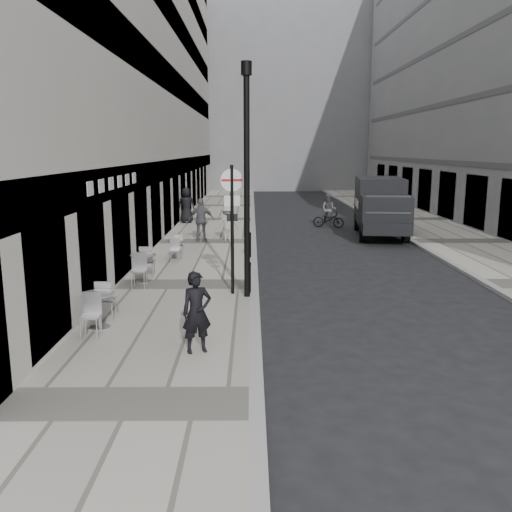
{
  "coord_description": "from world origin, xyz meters",
  "views": [
    {
      "loc": [
        -0.08,
        -5.21,
        4.03
      ],
      "look_at": [
        0.03,
        8.13,
        1.4
      ],
      "focal_mm": 38.0,
      "sensor_mm": 36.0,
      "label": 1
    }
  ],
  "objects": [
    {
      "name": "sign_post",
      "position": [
        -0.6,
        9.28,
        2.37
      ],
      "size": [
        0.6,
        0.14,
        3.51
      ],
      "rotation": [
        0.0,
        0.0,
        0.14
      ],
      "color": "black",
      "rests_on": "sidewalk"
    },
    {
      "name": "sidewalk",
      "position": [
        -2.0,
        18.0,
        0.06
      ],
      "size": [
        4.0,
        60.0,
        0.12
      ],
      "primitive_type": "cube",
      "color": "#ACA69B",
      "rests_on": "ground"
    },
    {
      "name": "pedestrian_a",
      "position": [
        -2.23,
        17.92,
        1.06
      ],
      "size": [
        1.11,
        0.47,
        1.88
      ],
      "primitive_type": "imported",
      "rotation": [
        0.0,
        0.0,
        3.16
      ],
      "color": "#57575C",
      "rests_on": "sidewalk"
    },
    {
      "name": "walking_man",
      "position": [
        -1.14,
        4.88,
        0.93
      ],
      "size": [
        0.69,
        0.57,
        1.61
      ],
      "primitive_type": "imported",
      "rotation": [
        0.0,
        0.0,
        0.37
      ],
      "color": "black",
      "rests_on": "sidewalk"
    },
    {
      "name": "pedestrian_c",
      "position": [
        -3.6,
        24.03,
        1.07
      ],
      "size": [
        1.03,
        0.77,
        1.91
      ],
      "primitive_type": "imported",
      "rotation": [
        0.0,
        0.0,
        3.34
      ],
      "color": "black",
      "rests_on": "sidewalk"
    },
    {
      "name": "cafe_table_mid",
      "position": [
        -2.8,
        14.16,
        0.53
      ],
      "size": [
        0.64,
        1.44,
        0.82
      ],
      "color": "silver",
      "rests_on": "sidewalk"
    },
    {
      "name": "panel_van",
      "position": [
        6.02,
        20.27,
        1.52
      ],
      "size": [
        2.82,
        5.95,
        2.7
      ],
      "rotation": [
        0.0,
        0.0,
        -0.13
      ],
      "color": "black",
      "rests_on": "ground"
    },
    {
      "name": "building_far",
      "position": [
        1.5,
        56.0,
        11.0
      ],
      "size": [
        24.0,
        16.0,
        22.0
      ],
      "primitive_type": "cube",
      "color": "slate",
      "rests_on": "ground"
    },
    {
      "name": "building_left",
      "position": [
        -6.0,
        24.5,
        9.0
      ],
      "size": [
        4.0,
        45.0,
        18.0
      ],
      "primitive_type": "cube",
      "color": "beige",
      "rests_on": "ground"
    },
    {
      "name": "bollard_near",
      "position": [
        -0.15,
        9.36,
        0.53
      ],
      "size": [
        0.11,
        0.11,
        0.82
      ],
      "primitive_type": "cylinder",
      "color": "black",
      "rests_on": "sidewalk"
    },
    {
      "name": "bollard_far",
      "position": [
        -0.15,
        14.38,
        0.56
      ],
      "size": [
        0.12,
        0.12,
        0.88
      ],
      "primitive_type": "cylinder",
      "color": "black",
      "rests_on": "sidewalk"
    },
    {
      "name": "cafe_table_near",
      "position": [
        -3.47,
        6.34,
        0.6
      ],
      "size": [
        0.74,
        1.66,
        0.95
      ],
      "color": "silver",
      "rests_on": "sidewalk"
    },
    {
      "name": "pedestrian_b",
      "position": [
        -1.13,
        17.97,
        0.9
      ],
      "size": [
        1.07,
        0.7,
        1.56
      ],
      "primitive_type": "imported",
      "rotation": [
        0.0,
        0.0,
        3.27
      ],
      "color": "#A49F97",
      "rests_on": "sidewalk"
    },
    {
      "name": "cyclist",
      "position": [
        3.95,
        22.92,
        0.69
      ],
      "size": [
        1.73,
        1.13,
        1.76
      ],
      "rotation": [
        0.0,
        0.0,
        -0.37
      ],
      "color": "black",
      "rests_on": "ground"
    },
    {
      "name": "cafe_table_far",
      "position": [
        -3.31,
        10.6,
        0.62
      ],
      "size": [
        0.77,
        1.73,
        0.99
      ],
      "color": "#B6B6B8",
      "rests_on": "sidewalk"
    },
    {
      "name": "far_sidewalk",
      "position": [
        9.0,
        18.0,
        0.06
      ],
      "size": [
        4.0,
        60.0,
        0.12
      ],
      "primitive_type": "cube",
      "color": "#ACA69B",
      "rests_on": "ground"
    },
    {
      "name": "lamppost",
      "position": [
        -0.2,
        8.98,
        3.5
      ],
      "size": [
        0.27,
        0.27,
        6.08
      ],
      "color": "black",
      "rests_on": "sidewalk"
    }
  ]
}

